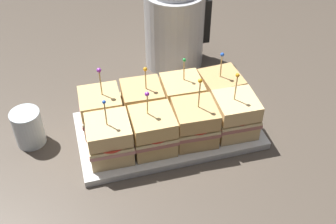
{
  "coord_description": "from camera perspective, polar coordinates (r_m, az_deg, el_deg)",
  "views": [
    {
      "loc": [
        -0.21,
        -0.75,
        0.75
      ],
      "look_at": [
        0.0,
        0.0,
        0.07
      ],
      "focal_mm": 45.0,
      "sensor_mm": 36.0,
      "label": 1
    }
  ],
  "objects": [
    {
      "name": "drinking_glass",
      "position": [
        1.08,
        -18.41,
        -2.03
      ],
      "size": [
        0.07,
        0.07,
        0.09
      ],
      "color": "silver",
      "rests_on": "ground_plane"
    },
    {
      "name": "sandwich_front_far_left",
      "position": [
        0.97,
        -7.94,
        -3.68
      ],
      "size": [
        0.11,
        0.11,
        0.17
      ],
      "color": "#DBB77A",
      "rests_on": "serving_platter"
    },
    {
      "name": "sandwich_front_far_right",
      "position": [
        1.04,
        9.07,
        -0.43
      ],
      "size": [
        0.11,
        0.11,
        0.17
      ],
      "color": "#DBB77A",
      "rests_on": "serving_platter"
    },
    {
      "name": "sandwich_front_center_right",
      "position": [
        1.01,
        3.64,
        -1.52
      ],
      "size": [
        0.11,
        0.11,
        0.18
      ],
      "color": "tan",
      "rests_on": "serving_platter"
    },
    {
      "name": "ground_plane",
      "position": [
        1.08,
        -0.0,
        -2.84
      ],
      "size": [
        6.0,
        6.0,
        0.0
      ],
      "primitive_type": "plane",
      "color": "#4C4238"
    },
    {
      "name": "serving_platter",
      "position": [
        1.07,
        -0.0,
        -2.49
      ],
      "size": [
        0.45,
        0.24,
        0.02
      ],
      "color": "silver",
      "rests_on": "ground_plane"
    },
    {
      "name": "sandwich_back_center_right",
      "position": [
        1.08,
        1.9,
        2.06
      ],
      "size": [
        0.11,
        0.11,
        0.16
      ],
      "color": "tan",
      "rests_on": "serving_platter"
    },
    {
      "name": "kettle_steel",
      "position": [
        1.27,
        0.9,
        11.38
      ],
      "size": [
        0.2,
        0.18,
        0.26
      ],
      "color": "#B7BABF",
      "rests_on": "ground_plane"
    },
    {
      "name": "sandwich_back_far_left",
      "position": [
        1.05,
        -9.04,
        0.15
      ],
      "size": [
        0.11,
        0.11,
        0.18
      ],
      "color": "tan",
      "rests_on": "serving_platter"
    },
    {
      "name": "sandwich_back_center_left",
      "position": [
        1.06,
        -3.48,
        1.18
      ],
      "size": [
        0.11,
        0.11,
        0.16
      ],
      "color": "tan",
      "rests_on": "serving_platter"
    },
    {
      "name": "sandwich_front_center_left",
      "position": [
        0.99,
        -2.05,
        -2.62
      ],
      "size": [
        0.1,
        0.1,
        0.16
      ],
      "color": "tan",
      "rests_on": "serving_platter"
    },
    {
      "name": "sandwich_back_far_right",
      "position": [
        1.11,
        7.09,
        2.89
      ],
      "size": [
        0.11,
        0.11,
        0.17
      ],
      "color": "tan",
      "rests_on": "serving_platter"
    }
  ]
}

